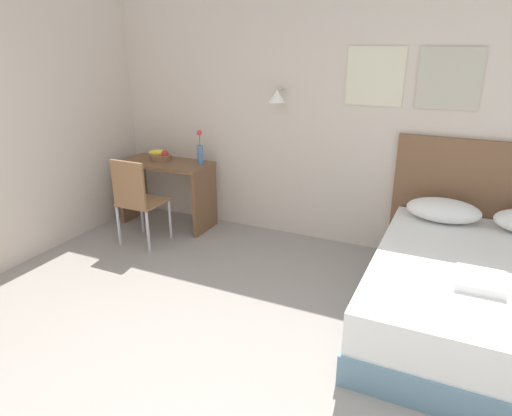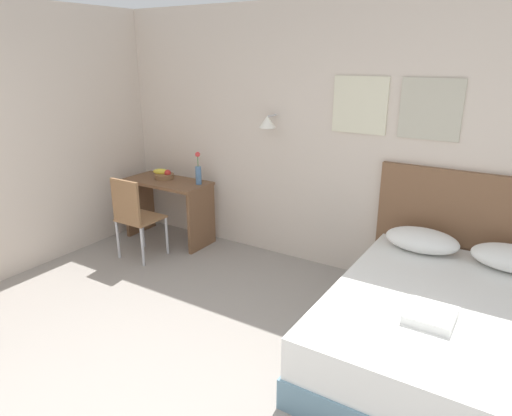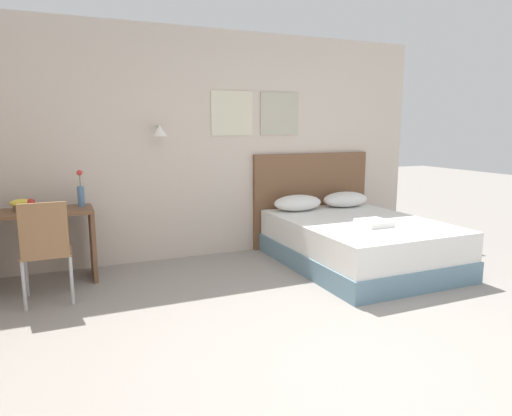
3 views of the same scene
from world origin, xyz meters
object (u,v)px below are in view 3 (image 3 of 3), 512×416
Objects in this scene: desk at (39,234)px; flower_vase at (81,193)px; bed at (358,243)px; pillow_right at (345,199)px; desk_chair at (45,245)px; headboard at (311,199)px; fruit_bowl at (25,206)px; pillow_left at (298,203)px; folded_towel_near_foot at (374,223)px.

flower_vase is (0.41, 0.07, 0.38)m from desk.
pillow_right reaches higher than bed.
desk is at bearing -179.31° from pillow_right.
desk_chair is at bearing 177.89° from bed.
desk is at bearing -169.73° from flower_vase.
pillow_right is (0.35, 0.78, 0.36)m from bed.
headboard is 4.42× the size of flower_vase.
fruit_bowl is at bearing 151.00° from desk.
desk is 0.30m from fruit_bowl.
pillow_left is at bearing 114.09° from bed.
bed is at bearing -65.91° from pillow_left.
desk is (-3.22, 1.05, -0.04)m from folded_towel_near_foot.
fruit_bowl reaches higher than folded_towel_near_foot.
headboard reaches higher than bed.
pillow_left is 1.99× the size of folded_towel_near_foot.
pillow_right is at bearing -37.52° from headboard.
bed is 3.29× the size of pillow_left.
pillow_right is 3.60m from desk_chair.
desk is (-3.26, 0.74, 0.25)m from bed.
desk reaches higher than bed.
folded_towel_near_foot is 3.04m from flower_vase.
fruit_bowl is (-3.36, -0.26, 0.18)m from headboard.
headboard is at bearing 4.78° from flower_vase.
desk_chair is 0.74m from fruit_bowl.
bed is 3.20m from desk_chair.
pillow_left is 2.51m from flower_vase.
fruit_bowl reaches higher than pillow_left.
fruit_bowl is at bearing 179.78° from pillow_left.
flower_vase reaches higher than pillow_left.
bed is 0.42m from folded_towel_near_foot.
headboard reaches higher than desk_chair.
pillow_left is (-0.35, 0.78, 0.36)m from bed.
bed is 5.48× the size of flower_vase.
flower_vase is at bearing 64.01° from desk_chair.
folded_towel_near_foot is (-0.39, -1.09, -0.07)m from pillow_right.
fruit_bowl reaches higher than bed.
desk is at bearing 96.70° from desk_chair.
fruit_bowl is (-0.17, 0.68, 0.25)m from desk_chair.
headboard is at bearing 37.52° from pillow_left.
folded_towel_near_foot is 0.34× the size of desk_chair.
folded_towel_near_foot is at bearing -18.02° from desk.
folded_towel_near_foot is 1.18× the size of fruit_bowl.
pillow_left is 2.91m from desk.
folded_towel_near_foot reaches higher than bed.
flower_vase reaches higher than pillow_right.
bed is 2.23× the size of desk_chair.
pillow_right is at bearing 70.45° from folded_towel_near_foot.
pillow_left is 0.68× the size of desk_chair.
flower_vase is (0.34, 0.70, 0.35)m from desk_chair.
pillow_left is at bearing -142.48° from headboard.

